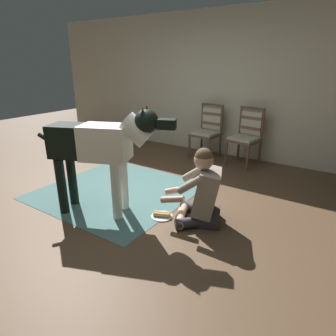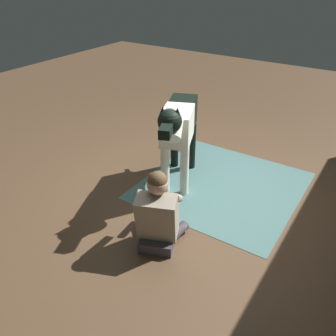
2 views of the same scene
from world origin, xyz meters
name	(u,v)px [view 2 (image 2 of 2)]	position (x,y,z in m)	size (l,w,h in m)	color
ground_plane	(192,188)	(0.00, 0.00, 0.00)	(13.87, 13.87, 0.00)	brown
area_rug	(222,185)	(-0.27, 0.29, 0.00)	(1.96, 1.92, 0.01)	slate
person_sitting_on_floor	(158,215)	(1.08, 0.21, 0.36)	(0.73, 0.61, 0.86)	#3E3B45
large_dog	(178,127)	(0.02, -0.23, 0.82)	(1.53, 0.75, 1.27)	white
hot_dog_on_plate	(167,214)	(0.66, 0.04, 0.02)	(0.25, 0.25, 0.06)	silver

